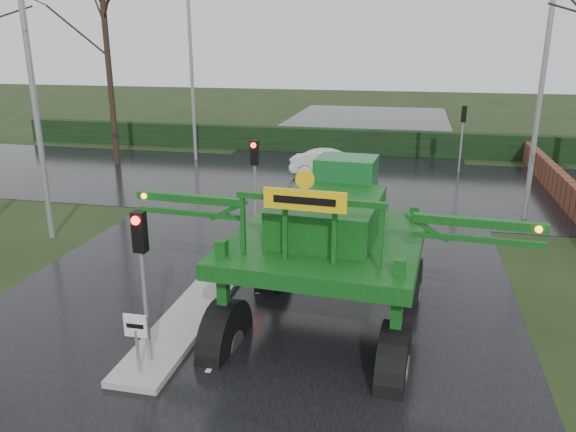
% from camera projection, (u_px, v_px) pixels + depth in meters
% --- Properties ---
extents(ground, '(140.00, 140.00, 0.00)m').
position_uv_depth(ground, '(223.00, 349.00, 12.88)').
color(ground, black).
rests_on(ground, ground).
extents(road_main, '(14.00, 80.00, 0.02)m').
position_uv_depth(road_main, '(305.00, 219.00, 22.19)').
color(road_main, black).
rests_on(road_main, ground).
extents(road_cross, '(80.00, 12.00, 0.02)m').
position_uv_depth(road_cross, '(328.00, 183.00, 27.78)').
color(road_cross, black).
rests_on(road_cross, ground).
extents(median_island, '(1.20, 10.00, 0.16)m').
position_uv_depth(median_island, '(213.00, 287.00, 15.92)').
color(median_island, gray).
rests_on(median_island, ground).
extents(hedge_row, '(44.00, 0.90, 1.50)m').
position_uv_depth(hedge_row, '(347.00, 141.00, 35.00)').
color(hedge_row, black).
rests_on(hedge_row, ground).
extents(brick_wall, '(0.40, 20.00, 1.20)m').
position_uv_depth(brick_wall, '(557.00, 183.00, 25.43)').
color(brick_wall, '#592D1E').
rests_on(brick_wall, ground).
extents(keep_left_sign, '(0.50, 0.07, 1.35)m').
position_uv_depth(keep_left_sign, '(136.00, 334.00, 11.44)').
color(keep_left_sign, gray).
rests_on(keep_left_sign, ground).
extents(traffic_signal_near, '(0.26, 0.33, 3.52)m').
position_uv_depth(traffic_signal_near, '(141.00, 256.00, 11.43)').
color(traffic_signal_near, gray).
rests_on(traffic_signal_near, ground).
extents(traffic_signal_mid, '(0.26, 0.33, 3.52)m').
position_uv_depth(traffic_signal_mid, '(255.00, 167.00, 19.35)').
color(traffic_signal_mid, gray).
rests_on(traffic_signal_mid, ground).
extents(traffic_signal_far, '(0.26, 0.33, 3.52)m').
position_uv_depth(traffic_signal_far, '(463.00, 124.00, 29.39)').
color(traffic_signal_far, gray).
rests_on(traffic_signal_far, ground).
extents(street_light_left_near, '(3.85, 0.30, 10.00)m').
position_uv_depth(street_light_left_near, '(38.00, 65.00, 18.37)').
color(street_light_left_near, gray).
rests_on(street_light_left_near, ground).
extents(street_light_right, '(3.85, 0.30, 10.00)m').
position_uv_depth(street_light_right, '(536.00, 63.00, 20.56)').
color(street_light_right, gray).
rests_on(street_light_right, ground).
extents(street_light_left_far, '(3.85, 0.30, 10.00)m').
position_uv_depth(street_light_left_far, '(196.00, 55.00, 31.40)').
color(street_light_left_far, gray).
rests_on(street_light_left_far, ground).
extents(tree_left_far, '(7.70, 7.70, 13.26)m').
position_uv_depth(tree_left_far, '(106.00, 33.00, 30.09)').
color(tree_left_far, black).
rests_on(tree_left_far, ground).
extents(crop_sprayer, '(9.69, 6.32, 5.42)m').
position_uv_depth(crop_sprayer, '(226.00, 238.00, 12.55)').
color(crop_sprayer, black).
rests_on(crop_sprayer, ground).
extents(white_sedan, '(4.17, 1.66, 1.35)m').
position_uv_depth(white_sedan, '(331.00, 177.00, 29.13)').
color(white_sedan, silver).
rests_on(white_sedan, ground).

